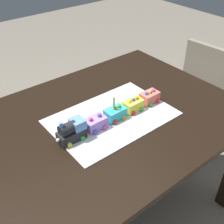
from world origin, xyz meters
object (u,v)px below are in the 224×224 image
cake_locomotive (72,131)px  cake_car_tanker_coral (150,97)px  dining_table (104,134)px  cake_car_flatbed_lemon (133,105)px  cake_car_caboose_turquoise (115,114)px  birthday_candle (114,102)px  chair (213,92)px  cake_car_hopper_lavender (95,123)px

cake_locomotive → cake_car_tanker_coral: bearing=-0.0°
dining_table → cake_car_flatbed_lemon: cake_car_flatbed_lemon is taller
cake_car_caboose_turquoise → birthday_candle: 0.07m
dining_table → chair: bearing=1.4°
cake_car_caboose_turquoise → dining_table: bearing=132.5°
cake_car_hopper_lavender → cake_car_flatbed_lemon: same height
cake_car_hopper_lavender → cake_car_caboose_turquoise: size_ratio=1.00×
cake_car_hopper_lavender → dining_table: bearing=28.6°
cake_car_hopper_lavender → birthday_candle: 0.13m
cake_car_caboose_turquoise → cake_locomotive: bearing=180.0°
cake_car_caboose_turquoise → cake_car_flatbed_lemon: 0.12m
birthday_candle → cake_car_flatbed_lemon: bearing=-0.0°
cake_locomotive → cake_car_caboose_turquoise: (0.25, -0.00, -0.02)m
cake_locomotive → cake_car_caboose_turquoise: cake_locomotive is taller
cake_car_flatbed_lemon → cake_car_tanker_coral: 0.12m
cake_car_tanker_coral → cake_locomotive: bearing=180.0°
cake_car_hopper_lavender → cake_car_caboose_turquoise: bearing=0.0°
chair → cake_car_flatbed_lemon: size_ratio=8.60×
cake_car_flatbed_lemon → cake_car_tanker_coral: same height
cake_locomotive → cake_car_tanker_coral: (0.48, -0.00, -0.02)m
cake_car_hopper_lavender → cake_car_flatbed_lemon: 0.24m
cake_car_caboose_turquoise → birthday_candle: (-0.01, 0.00, 0.07)m
dining_table → birthday_candle: (0.03, -0.04, 0.21)m
birthday_candle → chair: bearing=3.9°
cake_car_caboose_turquoise → cake_car_hopper_lavender: bearing=180.0°
chair → cake_car_hopper_lavender: size_ratio=8.60×
dining_table → cake_car_hopper_lavender: cake_car_hopper_lavender is taller
dining_table → cake_car_tanker_coral: (0.27, -0.04, 0.14)m
cake_locomotive → birthday_candle: bearing=0.0°
chair → cake_car_caboose_turquoise: (-0.99, -0.07, 0.30)m
cake_locomotive → cake_car_tanker_coral: 0.48m
chair → cake_locomotive: (-1.24, -0.07, 0.32)m
chair → birthday_candle: size_ratio=14.00×
cake_car_flatbed_lemon → cake_locomotive: bearing=180.0°
cake_car_hopper_lavender → cake_car_caboose_turquoise: same height
chair → cake_car_flatbed_lemon: bearing=90.2°
chair → cake_car_hopper_lavender: bearing=89.3°
cake_car_flatbed_lemon → cake_car_caboose_turquoise: bearing=180.0°
chair → cake_locomotive: 1.28m
cake_car_flatbed_lemon → cake_car_hopper_lavender: bearing=180.0°
dining_table → cake_car_tanker_coral: size_ratio=14.00×
cake_locomotive → cake_car_hopper_lavender: 0.13m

